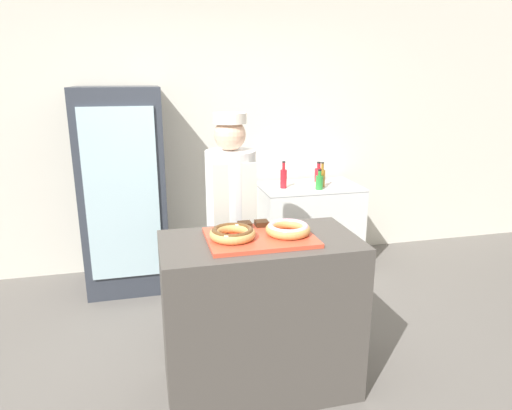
{
  "coord_description": "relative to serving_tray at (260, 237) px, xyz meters",
  "views": [
    {
      "loc": [
        -0.62,
        -2.41,
        1.89
      ],
      "look_at": [
        0.0,
        0.1,
        1.16
      ],
      "focal_mm": 32.0,
      "sensor_mm": 36.0,
      "label": 1
    }
  ],
  "objects": [
    {
      "name": "display_counter",
      "position": [
        0.0,
        0.0,
        -0.5
      ],
      "size": [
        1.15,
        0.62,
        0.98
      ],
      "color": "#4C4742",
      "rests_on": "ground_plane"
    },
    {
      "name": "chest_freezer",
      "position": [
        0.95,
        1.73,
        -0.56
      ],
      "size": [
        0.98,
        0.62,
        0.85
      ],
      "color": "white",
      "rests_on": "ground_plane"
    },
    {
      "name": "beverage_fridge",
      "position": [
        -0.82,
        1.73,
        -0.09
      ],
      "size": [
        0.72,
        0.69,
        1.81
      ],
      "color": "#333842",
      "rests_on": "ground_plane"
    },
    {
      "name": "donut_chocolate_glaze",
      "position": [
        -0.16,
        -0.01,
        0.05
      ],
      "size": [
        0.26,
        0.26,
        0.06
      ],
      "color": "tan",
      "rests_on": "serving_tray"
    },
    {
      "name": "bottle_amber",
      "position": [
        1.05,
        1.66,
        -0.05
      ],
      "size": [
        0.06,
        0.06,
        0.24
      ],
      "color": "#99661E",
      "rests_on": "chest_freezer"
    },
    {
      "name": "wall_back",
      "position": [
        0.0,
        2.13,
        0.36
      ],
      "size": [
        8.0,
        0.06,
        2.7
      ],
      "color": "silver",
      "rests_on": "ground_plane"
    },
    {
      "name": "ground_plane",
      "position": [
        0.0,
        0.0,
        -0.99
      ],
      "size": [
        14.0,
        14.0,
        0.0
      ],
      "primitive_type": "plane",
      "color": "#66605B"
    },
    {
      "name": "brownie_back_right",
      "position": [
        0.05,
        0.17,
        0.03
      ],
      "size": [
        0.08,
        0.08,
        0.03
      ],
      "color": "#382111",
      "rests_on": "serving_tray"
    },
    {
      "name": "baker_person",
      "position": [
        -0.05,
        0.64,
        -0.11
      ],
      "size": [
        0.35,
        0.35,
        1.65
      ],
      "color": "#4C4C51",
      "rests_on": "ground_plane"
    },
    {
      "name": "bottle_red_b",
      "position": [
        1.1,
        1.88,
        -0.06
      ],
      "size": [
        0.08,
        0.08,
        0.21
      ],
      "color": "red",
      "rests_on": "chest_freezer"
    },
    {
      "name": "bottle_red",
      "position": [
        0.67,
        1.7,
        -0.04
      ],
      "size": [
        0.06,
        0.06,
        0.26
      ],
      "color": "red",
      "rests_on": "chest_freezer"
    },
    {
      "name": "brownie_back_left",
      "position": [
        -0.05,
        0.17,
        0.03
      ],
      "size": [
        0.08,
        0.08,
        0.03
      ],
      "color": "#382111",
      "rests_on": "serving_tray"
    },
    {
      "name": "donut_light_glaze",
      "position": [
        0.16,
        -0.01,
        0.05
      ],
      "size": [
        0.26,
        0.26,
        0.06
      ],
      "color": "tan",
      "rests_on": "serving_tray"
    },
    {
      "name": "serving_tray",
      "position": [
        0.0,
        0.0,
        0.0
      ],
      "size": [
        0.61,
        0.45,
        0.02
      ],
      "color": "#D84C33",
      "rests_on": "display_counter"
    },
    {
      "name": "bottle_green",
      "position": [
        0.98,
        1.57,
        -0.07
      ],
      "size": [
        0.07,
        0.07,
        0.19
      ],
      "color": "#2D8C38",
      "rests_on": "chest_freezer"
    }
  ]
}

